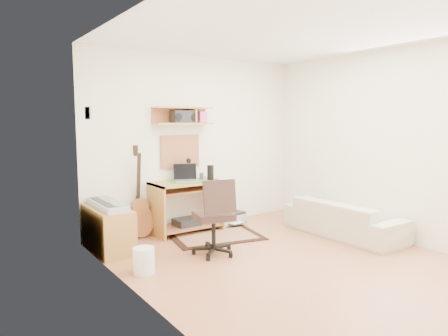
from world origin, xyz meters
TOP-DOWN VIEW (x-y plane):
  - floor at (0.00, 0.00)m, footprint 3.60×4.00m
  - ceiling at (0.00, 0.00)m, footprint 3.60×4.00m
  - back_wall at (0.00, 2.00)m, footprint 3.60×0.01m
  - left_wall at (-1.80, 0.00)m, footprint 0.01×4.00m
  - right_wall at (1.80, 0.00)m, footprint 0.01×4.00m
  - wall_shelf at (-0.30, 1.88)m, footprint 0.90×0.25m
  - cork_board at (-0.30, 1.98)m, footprint 0.64×0.03m
  - wall_photo at (-1.79, 1.50)m, footprint 0.02×0.20m
  - desk at (-0.35, 1.73)m, footprint 1.00×0.55m
  - laptop at (-0.36, 1.71)m, footprint 0.43×0.43m
  - speaker at (0.04, 1.68)m, footprint 0.10×0.10m
  - desk_lamp at (-0.20, 1.87)m, footprint 0.11×0.11m
  - pencil_cup at (-0.03, 1.83)m, footprint 0.06×0.06m
  - boombox at (-0.29, 1.87)m, footprint 0.37×0.17m
  - rug at (-0.14, 1.25)m, footprint 1.38×1.06m
  - task_chair at (-0.57, 0.66)m, footprint 0.59×0.59m
  - cabinet at (-1.58, 1.55)m, footprint 0.40×0.90m
  - music_keyboard at (-1.58, 1.55)m, footprint 0.27×0.85m
  - guitar at (-1.00, 1.86)m, footprint 0.37×0.26m
  - waste_basket at (-1.53, 0.58)m, footprint 0.24×0.24m
  - printer at (0.42, 1.76)m, footprint 0.52×0.42m
  - sofa at (1.38, 0.28)m, footprint 0.51×1.74m

SIDE VIEW (x-z plane):
  - floor at x=0.00m, z-range -0.01..0.00m
  - rug at x=-0.14m, z-range 0.00..0.02m
  - printer at x=0.42m, z-range -0.01..0.18m
  - waste_basket at x=-1.53m, z-range 0.00..0.28m
  - cabinet at x=-1.58m, z-range 0.00..0.55m
  - sofa at x=1.38m, z-range 0.00..0.68m
  - desk at x=-0.35m, z-range 0.00..0.75m
  - task_chair at x=-0.57m, z-range 0.00..0.96m
  - music_keyboard at x=-1.58m, z-range 0.55..0.62m
  - guitar at x=-1.00m, z-range 0.00..1.30m
  - pencil_cup at x=-0.03m, z-range 0.75..0.84m
  - speaker at x=0.04m, z-range 0.75..0.97m
  - laptop at x=-0.36m, z-range 0.75..1.01m
  - desk_lamp at x=-0.20m, z-range 0.75..1.08m
  - cork_board at x=-0.30m, z-range 0.92..1.42m
  - back_wall at x=0.00m, z-range 0.00..2.60m
  - left_wall at x=-1.80m, z-range 0.00..2.60m
  - right_wall at x=1.80m, z-range 0.00..2.60m
  - boombox at x=-0.29m, z-range 1.58..1.78m
  - wall_shelf at x=-0.30m, z-range 1.57..1.83m
  - wall_photo at x=-1.79m, z-range 1.65..1.79m
  - ceiling at x=0.00m, z-range 2.60..2.61m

